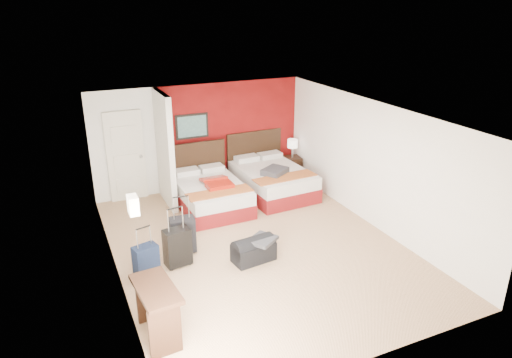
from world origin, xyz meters
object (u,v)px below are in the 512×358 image
red_suitcase_open (216,182)px  suitcase_black (177,248)px  suitcase_navy (146,262)px  suitcase_charcoal (183,236)px  desk (158,312)px  bed_right (273,181)px  bed_left (211,196)px  duffel_bag (254,251)px  table_lamp (292,148)px  nightstand (292,168)px

red_suitcase_open → suitcase_black: (-1.40, -1.91, -0.29)m
red_suitcase_open → suitcase_navy: size_ratio=1.40×
suitcase_charcoal → desk: bearing=-108.3°
suitcase_navy → desk: size_ratio=0.58×
bed_right → suitcase_charcoal: bearing=-149.5°
bed_left → desk: size_ratio=2.03×
bed_right → duffel_bag: size_ratio=2.77×
suitcase_black → red_suitcase_open: bearing=45.2°
duffel_bag → suitcase_charcoal: bearing=135.7°
bed_left → desk: 4.19m
bed_left → suitcase_black: size_ratio=2.92×
bed_left → suitcase_charcoal: suitcase_charcoal is taller
table_lamp → duffel_bag: table_lamp is taller
bed_left → suitcase_charcoal: bearing=-124.9°
bed_left → nightstand: bearing=18.4°
red_suitcase_open → nightstand: (2.37, 0.96, -0.33)m
nightstand → suitcase_navy: 5.28m
nightstand → suitcase_navy: (-4.33, -3.01, -0.01)m
table_lamp → duffel_bag: size_ratio=0.63×
bed_right → desk: bearing=-136.4°
nightstand → suitcase_charcoal: bearing=-139.1°
nightstand → table_lamp: bearing=0.0°
bed_right → nightstand: 1.11m
suitcase_black → suitcase_charcoal: size_ratio=1.01×
red_suitcase_open → suitcase_navy: red_suitcase_open is taller
bed_right → suitcase_navy: bed_right is taller
red_suitcase_open → suitcase_navy: 2.86m
table_lamp → duffel_bag: 4.17m
suitcase_navy → suitcase_charcoal: bearing=19.4°
nightstand → suitcase_charcoal: 4.34m
red_suitcase_open → duffel_bag: 2.35m
bed_left → nightstand: same height
suitcase_charcoal → duffel_bag: suitcase_charcoal is taller
suitcase_charcoal → desk: desk is taller
bed_left → bed_right: bed_right is taller
suitcase_charcoal → duffel_bag: bearing=-31.1°
bed_right → desk: (-3.61, -3.85, 0.09)m
desk → red_suitcase_open: bearing=54.2°
red_suitcase_open → suitcase_black: bearing=-126.1°
bed_left → table_lamp: size_ratio=4.17×
red_suitcase_open → nightstand: bearing=22.2°
suitcase_black → desk: 1.81m
suitcase_charcoal → suitcase_navy: bearing=-139.3°
red_suitcase_open → table_lamp: 2.56m
bed_left → duffel_bag: (-0.06, -2.40, -0.10)m
bed_right → desk: size_ratio=2.15×
bed_left → table_lamp: table_lamp is taller
bed_left → table_lamp: 2.66m
table_lamp → suitcase_navy: 5.31m
table_lamp → suitcase_black: 4.76m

